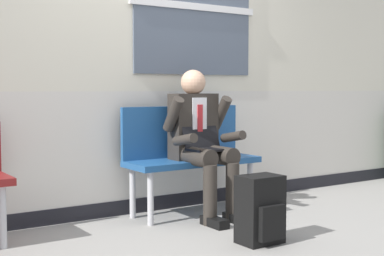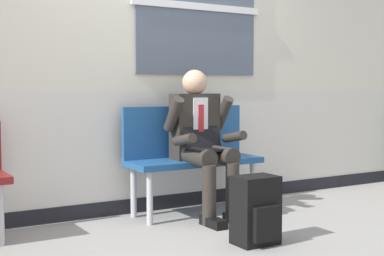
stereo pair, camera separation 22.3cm
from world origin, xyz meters
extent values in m
plane|color=gray|center=(0.00, 0.00, 0.00)|extent=(18.00, 18.00, 0.00)
cube|color=beige|center=(0.00, 0.72, 0.58)|extent=(6.60, 0.12, 0.92)
cube|color=black|center=(0.00, 0.72, 0.06)|extent=(6.60, 0.14, 0.13)
cube|color=#4C5666|center=(0.49, 0.65, 1.79)|extent=(1.23, 0.02, 1.20)
cube|color=silver|center=(0.49, 0.64, 1.79)|extent=(1.31, 0.03, 0.06)
cube|color=navy|center=(0.29, 0.37, 0.45)|extent=(1.16, 0.42, 0.05)
cube|color=navy|center=(0.29, 0.55, 0.69)|extent=(1.16, 0.04, 0.44)
cylinder|color=#B7B7BC|center=(-0.21, 0.22, 0.21)|extent=(0.05, 0.05, 0.42)
cylinder|color=#B7B7BC|center=(-0.21, 0.52, 0.21)|extent=(0.05, 0.05, 0.42)
cylinder|color=#B7B7BC|center=(0.79, 0.22, 0.21)|extent=(0.05, 0.05, 0.42)
cylinder|color=#B7B7BC|center=(0.79, 0.52, 0.21)|extent=(0.05, 0.05, 0.42)
cylinder|color=#B7B7BC|center=(-1.33, 0.22, 0.21)|extent=(0.05, 0.05, 0.42)
cylinder|color=#2D2823|center=(0.18, 0.16, 0.52)|extent=(0.15, 0.40, 0.15)
cylinder|color=#2D2823|center=(0.18, -0.03, 0.24)|extent=(0.11, 0.11, 0.47)
cube|color=black|center=(0.18, -0.09, 0.04)|extent=(0.10, 0.26, 0.07)
cylinder|color=#2D2823|center=(0.40, 0.16, 0.52)|extent=(0.15, 0.40, 0.15)
cylinder|color=#2D2823|center=(0.40, -0.03, 0.24)|extent=(0.11, 0.11, 0.47)
cube|color=black|center=(0.40, -0.09, 0.04)|extent=(0.10, 0.26, 0.07)
cube|color=#2D2823|center=(0.29, 0.37, 0.75)|extent=(0.40, 0.18, 0.55)
cube|color=silver|center=(0.29, 0.28, 0.80)|extent=(0.14, 0.01, 0.39)
cube|color=#B22328|center=(0.29, 0.27, 0.77)|extent=(0.05, 0.01, 0.33)
sphere|color=tan|center=(0.29, 0.37, 1.12)|extent=(0.21, 0.21, 0.21)
cylinder|color=#2D2823|center=(0.05, 0.30, 0.86)|extent=(0.09, 0.25, 0.30)
cylinder|color=#2D2823|center=(0.05, 0.13, 0.67)|extent=(0.08, 0.27, 0.12)
cylinder|color=#2D2823|center=(0.53, 0.30, 0.86)|extent=(0.09, 0.25, 0.30)
cylinder|color=#2D2823|center=(0.53, 0.13, 0.67)|extent=(0.08, 0.27, 0.12)
cube|color=black|center=(0.29, 0.13, 0.57)|extent=(0.34, 0.22, 0.02)
cube|color=black|center=(0.29, 0.26, 0.68)|extent=(0.34, 0.08, 0.21)
cube|color=black|center=(0.17, -0.63, 0.24)|extent=(0.29, 0.21, 0.47)
cube|color=black|center=(0.17, -0.75, 0.16)|extent=(0.21, 0.04, 0.24)
camera|label=1|loc=(-2.29, -3.47, 1.06)|focal=51.56mm
camera|label=2|loc=(-2.10, -3.59, 1.06)|focal=51.56mm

